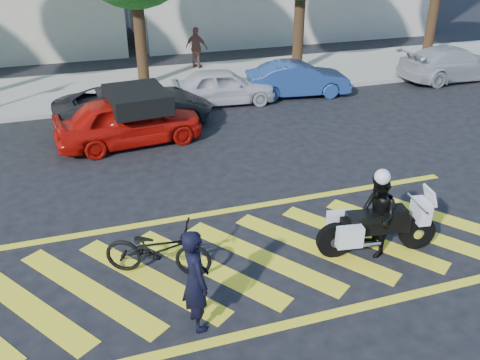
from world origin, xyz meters
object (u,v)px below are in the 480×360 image
object	(u,v)px
bicycle	(158,249)
parked_mid_right	(223,86)
parked_far_right	(453,63)
police_motorcycle	(376,227)
red_convertible	(129,120)
officer_moto	(377,216)
parked_mid_left	(134,107)
parked_right	(298,79)
officer_bike	(196,280)

from	to	relation	value
bicycle	parked_mid_right	distance (m)	9.88
parked_far_right	police_motorcycle	bearing A→B (deg)	133.48
red_convertible	officer_moto	bearing A→B (deg)	-157.31
officer_moto	parked_mid_right	bearing A→B (deg)	-170.23
parked_mid_left	parked_mid_right	size ratio (longest dim) A/B	1.32
police_motorcycle	officer_moto	xyz separation A→B (m)	(-0.02, -0.01, 0.26)
officer_moto	parked_far_right	size ratio (longest dim) A/B	0.36
police_motorcycle	red_convertible	world-z (taller)	red_convertible
bicycle	parked_right	size ratio (longest dim) A/B	0.52
bicycle	parked_right	bearing A→B (deg)	-12.66
officer_bike	parked_right	bearing A→B (deg)	-38.17
officer_moto	parked_mid_right	distance (m)	9.73
police_motorcycle	parked_right	size ratio (longest dim) A/B	0.64
officer_moto	parked_right	bearing A→B (deg)	173.12
bicycle	officer_moto	bearing A→B (deg)	-74.72
bicycle	parked_mid_left	distance (m)	7.70
officer_bike	parked_mid_right	world-z (taller)	officer_bike
officer_moto	officer_bike	bearing A→B (deg)	-68.34
officer_bike	parked_far_right	bearing A→B (deg)	-58.36
officer_moto	parked_right	xyz separation A→B (m)	(2.65, 9.72, -0.22)
officer_bike	parked_far_right	world-z (taller)	officer_bike
officer_moto	parked_mid_left	size ratio (longest dim) A/B	0.35
bicycle	police_motorcycle	xyz separation A→B (m)	(4.17, -0.64, 0.06)
red_convertible	parked_mid_left	xyz separation A→B (m)	(0.32, 1.26, -0.04)
officer_bike	bicycle	bearing A→B (deg)	6.01
police_motorcycle	officer_moto	size ratio (longest dim) A/B	1.44
officer_bike	parked_right	distance (m)	12.43
parked_mid_left	officer_bike	bearing A→B (deg)	174.36
red_convertible	parked_mid_right	bearing A→B (deg)	-59.72
red_convertible	parked_far_right	xyz separation A→B (m)	(13.39, 2.66, -0.05)
officer_moto	bicycle	bearing A→B (deg)	-90.54
officer_bike	officer_moto	xyz separation A→B (m)	(3.79, 0.90, -0.06)
officer_moto	red_convertible	bearing A→B (deg)	-142.93
parked_far_right	officer_moto	bearing A→B (deg)	133.45
officer_bike	parked_mid_left	distance (m)	9.23
officer_bike	parked_right	size ratio (longest dim) A/B	0.47
red_convertible	parked_far_right	size ratio (longest dim) A/B	0.91
parked_far_right	parked_mid_left	bearing A→B (deg)	93.96
parked_right	parked_far_right	size ratio (longest dim) A/B	0.82
police_motorcycle	officer_bike	bearing A→B (deg)	-158.31
officer_moto	red_convertible	xyz separation A→B (m)	(-3.87, 7.06, -0.13)
bicycle	parked_far_right	bearing A→B (deg)	-32.25
parked_mid_right	parked_far_right	xyz separation A→B (m)	(9.76, 0.00, 0.04)
officer_bike	police_motorcycle	size ratio (longest dim) A/B	0.74
parked_mid_right	bicycle	bearing A→B (deg)	162.14
officer_bike	parked_far_right	size ratio (longest dim) A/B	0.39
police_motorcycle	parked_right	bearing A→B (deg)	83.21
officer_bike	bicycle	size ratio (longest dim) A/B	0.90
parked_mid_left	parked_right	distance (m)	6.36
police_motorcycle	red_convertible	xyz separation A→B (m)	(-3.88, 7.05, 0.13)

